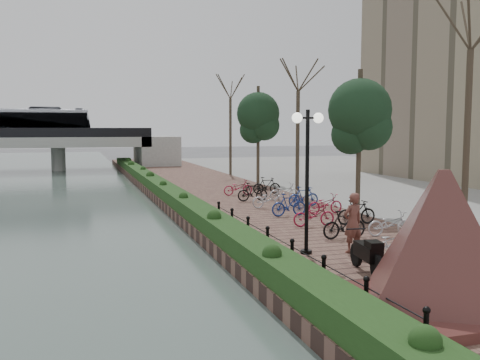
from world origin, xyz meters
name	(u,v)px	position (x,y,z in m)	size (l,w,h in m)	color
ground	(256,299)	(0.00, 0.00, 0.00)	(220.00, 220.00, 0.00)	#59595B
promenade	(224,198)	(4.00, 17.50, 0.25)	(8.00, 75.00, 0.50)	brown
inland_pavement	(452,189)	(20.00, 17.50, 0.25)	(24.00, 75.00, 0.50)	gray
hedge	(160,186)	(0.60, 20.00, 0.80)	(1.10, 56.00, 0.60)	#1B3513
chain_fence	(279,246)	(1.40, 2.00, 0.85)	(0.10, 14.10, 0.70)	black
granite_monument	(442,239)	(3.04, -3.25, 2.02)	(4.94, 4.94, 3.00)	#4A291F
lamppost	(307,149)	(2.41, 2.29, 3.72)	(1.02, 0.32, 4.42)	black
motorcycle	(366,253)	(3.02, -0.25, 1.05)	(0.55, 1.77, 1.10)	black
pedestrian	(353,223)	(3.84, 1.98, 1.44)	(0.68, 0.45, 1.88)	brown
bicycle_parking	(308,205)	(5.49, 8.98, 0.97)	(2.40, 17.32, 1.00)	#BCBCC1
street_trees	(323,141)	(8.00, 12.68, 3.69)	(3.20, 37.12, 6.80)	#342A1F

